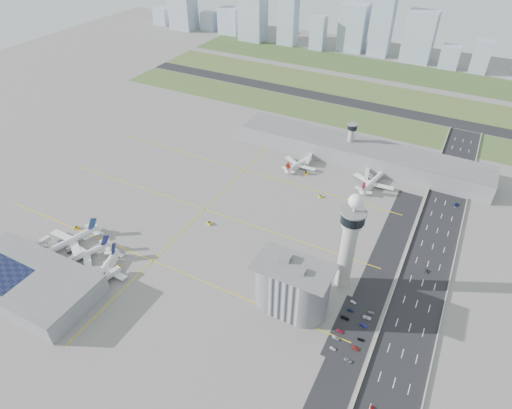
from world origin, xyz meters
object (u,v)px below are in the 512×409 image
at_px(airplane_near_a, 65,240).
at_px(car_lot_6, 348,360).
at_px(tug_1, 118,267).
at_px(car_lot_11, 371,313).
at_px(car_lot_1, 336,338).
at_px(airplane_far_a, 300,160).
at_px(tug_2, 118,254).
at_px(car_hw_0, 371,409).
at_px(admin_building, 292,287).
at_px(jet_bridge_far_0, 310,156).
at_px(secondary_tower, 351,138).
at_px(car_lot_9, 364,325).
at_px(car_lot_5, 353,302).
at_px(jet_bridge_near_2, 101,283).
at_px(car_hw_1, 426,271).
at_px(car_hw_2, 456,205).
at_px(airplane_far_b, 374,178).
at_px(car_lot_0, 333,348).
at_px(car_lot_2, 340,331).
at_px(car_lot_8, 361,340).
at_px(tug_0, 76,228).
at_px(car_lot_4, 350,310).
at_px(car_lot_10, 367,318).
at_px(airplane_near_c, 100,270).
at_px(tug_3, 209,223).
at_px(jet_bridge_near_1, 64,266).
at_px(car_lot_7, 355,348).
at_px(tug_5, 320,196).
at_px(control_tower, 349,239).
at_px(tug_4, 306,173).
at_px(airplane_near_b, 79,254).
at_px(jet_bridge_far_1, 367,171).
at_px(car_hw_4, 448,161).
at_px(car_lot_3, 345,318).
at_px(jet_bridge_near_0, 30,250).

bearing_deg(airplane_near_a, car_lot_6, 109.06).
bearing_deg(tug_1, car_lot_11, 1.10).
bearing_deg(car_lot_6, car_lot_1, 48.35).
relative_size(airplane_far_a, tug_2, 10.67).
height_order(tug_1, car_hw_0, tug_1).
height_order(admin_building, jet_bridge_far_0, admin_building).
xyz_separation_m(secondary_tower, car_lot_9, (62.63, -166.80, -18.17)).
relative_size(airplane_near_a, car_lot_5, 12.99).
bearing_deg(tug_1, jet_bridge_near_2, -97.61).
relative_size(car_hw_1, car_hw_2, 0.74).
bearing_deg(airplane_far_b, car_lot_0, -160.11).
bearing_deg(car_lot_2, car_lot_8, -83.58).
height_order(airplane_far_b, jet_bridge_near_2, airplane_far_b).
relative_size(airplane_far_a, car_lot_0, 11.24).
bearing_deg(jet_bridge_near_2, tug_0, 69.26).
xyz_separation_m(car_lot_2, car_lot_8, (11.42, 0.11, 0.01)).
height_order(car_lot_0, car_lot_4, car_lot_4).
distance_m(tug_1, car_lot_8, 149.67).
relative_size(airplane_far_b, car_lot_10, 8.84).
relative_size(car_lot_6, car_lot_11, 1.08).
bearing_deg(airplane_near_c, car_hw_1, 104.24).
bearing_deg(tug_3, car_lot_9, 91.74).
bearing_deg(tug_3, jet_bridge_far_0, -176.93).
xyz_separation_m(jet_bridge_far_0, tug_2, (-64.94, -168.06, -1.84)).
relative_size(jet_bridge_near_1, jet_bridge_near_2, 1.00).
bearing_deg(car_lot_7, car_lot_5, 24.73).
bearing_deg(jet_bridge_near_2, tug_5, -19.76).
distance_m(control_tower, jet_bridge_near_2, 146.36).
distance_m(car_lot_10, car_hw_0, 51.57).
height_order(tug_1, car_lot_9, tug_1).
relative_size(tug_4, car_lot_6, 0.87).
bearing_deg(tug_2, airplane_near_b, -47.84).
bearing_deg(car_lot_2, jet_bridge_far_1, 16.75).
relative_size(jet_bridge_near_1, tug_3, 4.08).
height_order(tug_2, car_hw_4, tug_2).
distance_m(jet_bridge_near_1, car_lot_3, 170.98).
height_order(secondary_tower, car_hw_4, secondary_tower).
bearing_deg(car_lot_8, car_lot_7, 169.58).
xyz_separation_m(airplane_near_c, airplane_far_a, (57.21, 172.43, -0.25)).
distance_m(control_tower, car_lot_9, 47.16).
distance_m(control_tower, tug_2, 145.97).
height_order(airplane_near_b, airplane_far_a, airplane_near_b).
bearing_deg(car_lot_0, car_lot_6, -101.82).
xyz_separation_m(tug_1, car_lot_9, (147.27, 27.83, -0.29)).
xyz_separation_m(jet_bridge_near_0, car_lot_9, (205.63, 44.20, -2.21)).
xyz_separation_m(jet_bridge_near_0, tug_3, (85.39, 78.23, -1.85)).
bearing_deg(tug_5, car_lot_2, 65.74).
distance_m(jet_bridge_far_1, car_hw_0, 200.14).
xyz_separation_m(admin_building, airplane_far_b, (8.58, 141.20, -9.61)).
bearing_deg(car_hw_1, car_lot_7, -106.31).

